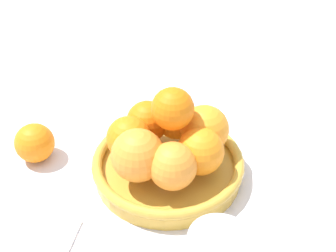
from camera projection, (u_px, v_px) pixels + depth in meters
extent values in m
plane|color=silver|center=(168.00, 174.00, 0.80)|extent=(4.00, 4.00, 0.00)
cylinder|color=gold|center=(168.00, 170.00, 0.79)|extent=(0.25, 0.25, 0.02)
torus|color=gold|center=(168.00, 161.00, 0.78)|extent=(0.25, 0.25, 0.02)
sphere|color=orange|center=(129.00, 138.00, 0.76)|extent=(0.07, 0.07, 0.07)
sphere|color=orange|center=(138.00, 155.00, 0.72)|extent=(0.08, 0.08, 0.08)
sphere|color=orange|center=(173.00, 166.00, 0.70)|extent=(0.07, 0.07, 0.07)
sphere|color=orange|center=(200.00, 151.00, 0.73)|extent=(0.08, 0.08, 0.08)
sphere|color=orange|center=(204.00, 128.00, 0.77)|extent=(0.08, 0.08, 0.08)
sphere|color=orange|center=(177.00, 118.00, 0.80)|extent=(0.07, 0.07, 0.07)
sphere|color=orange|center=(147.00, 122.00, 0.79)|extent=(0.07, 0.07, 0.07)
sphere|color=orange|center=(174.00, 110.00, 0.72)|extent=(0.07, 0.07, 0.07)
sphere|color=orange|center=(35.00, 143.00, 0.81)|extent=(0.07, 0.07, 0.07)
cube|color=white|center=(24.00, 248.00, 0.67)|extent=(0.18, 0.18, 0.01)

